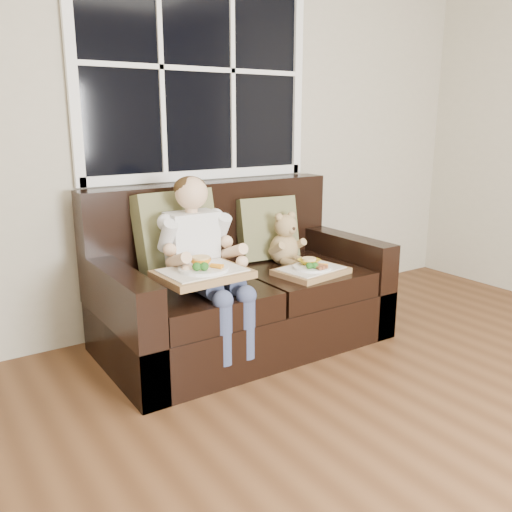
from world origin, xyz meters
TOP-DOWN VIEW (x-y plane):
  - window_back at (-0.10, 2.48)m, footprint 1.62×0.04m
  - loveseat at (-0.10, 2.02)m, footprint 1.70×0.92m
  - pillow_left at (-0.43, 2.17)m, footprint 0.51×0.26m
  - pillow_right at (0.22, 2.17)m, footprint 0.42×0.22m
  - child at (-0.41, 1.90)m, footprint 0.40×0.60m
  - teddy_bear at (0.25, 2.01)m, footprint 0.20×0.26m
  - tray_left at (-0.50, 1.72)m, footprint 0.48×0.37m
  - tray_right at (0.23, 1.71)m, footprint 0.44×0.36m

SIDE VIEW (x-z plane):
  - loveseat at x=-0.10m, z-range -0.17..0.79m
  - tray_right at x=0.23m, z-range 0.43..0.52m
  - tray_left at x=-0.50m, z-range 0.52..0.63m
  - teddy_bear at x=0.25m, z-range 0.41..0.76m
  - pillow_right at x=0.22m, z-range 0.44..0.86m
  - child at x=-0.41m, z-range 0.20..1.11m
  - pillow_left at x=-0.43m, z-range 0.44..0.95m
  - window_back at x=-0.10m, z-range 0.96..2.33m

